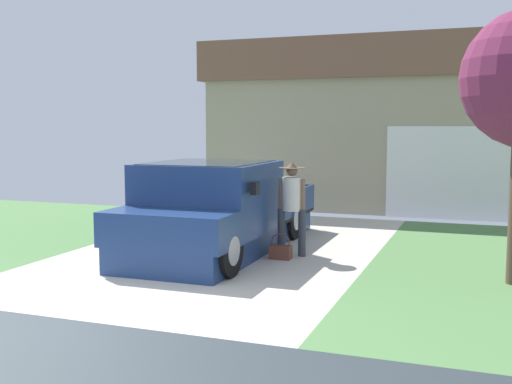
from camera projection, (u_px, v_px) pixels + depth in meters
name	position (u px, v px, depth m)	size (l,w,h in m)	color
pickup_truck	(214.00, 212.00, 10.97)	(2.20, 5.23, 1.62)	navy
person_with_hat	(292.00, 201.00, 10.70)	(0.50, 0.46, 1.63)	#333842
handbag	(281.00, 251.00, 10.50)	(0.36, 0.20, 0.44)	brown
house_with_garage	(407.00, 124.00, 18.00)	(10.38, 6.30, 4.48)	tan
wheeled_trash_bin	(144.00, 191.00, 15.60)	(0.60, 0.72, 1.12)	navy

